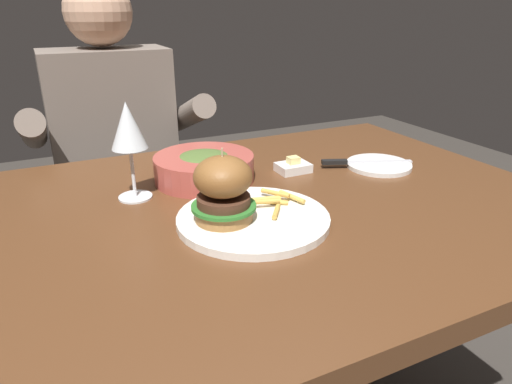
# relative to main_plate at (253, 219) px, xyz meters

# --- Properties ---
(dining_table) EXTENTS (1.35, 0.85, 0.74)m
(dining_table) POSITION_rel_main_plate_xyz_m (-0.03, 0.07, -0.09)
(dining_table) COLOR #56331C
(dining_table) RESTS_ON ground
(main_plate) EXTENTS (0.27, 0.27, 0.01)m
(main_plate) POSITION_rel_main_plate_xyz_m (0.00, 0.00, 0.00)
(main_plate) COLOR white
(main_plate) RESTS_ON dining_table
(burger_sandwich) EXTENTS (0.11, 0.11, 0.13)m
(burger_sandwich) POSITION_rel_main_plate_xyz_m (-0.05, 0.01, 0.06)
(burger_sandwich) COLOR #9E6B38
(burger_sandwich) RESTS_ON main_plate
(fries_pile) EXTENTS (0.12, 0.11, 0.02)m
(fries_pile) POSITION_rel_main_plate_xyz_m (0.05, 0.03, 0.01)
(fries_pile) COLOR gold
(fries_pile) RESTS_ON main_plate
(wine_glass) EXTENTS (0.07, 0.07, 0.19)m
(wine_glass) POSITION_rel_main_plate_xyz_m (-0.16, 0.20, 0.13)
(wine_glass) COLOR silver
(wine_glass) RESTS_ON dining_table
(bread_plate) EXTENTS (0.15, 0.15, 0.01)m
(bread_plate) POSITION_rel_main_plate_xyz_m (0.40, 0.14, -0.00)
(bread_plate) COLOR white
(bread_plate) RESTS_ON dining_table
(table_knife) EXTENTS (0.21, 0.10, 0.01)m
(table_knife) POSITION_rel_main_plate_xyz_m (0.35, 0.16, 0.01)
(table_knife) COLOR silver
(table_knife) RESTS_ON bread_plate
(butter_dish) EXTENTS (0.07, 0.06, 0.04)m
(butter_dish) POSITION_rel_main_plate_xyz_m (0.20, 0.20, 0.00)
(butter_dish) COLOR white
(butter_dish) RESTS_ON dining_table
(soup_bowl) EXTENTS (0.22, 0.22, 0.06)m
(soup_bowl) POSITION_rel_main_plate_xyz_m (-0.01, 0.24, 0.02)
(soup_bowl) COLOR #B24C42
(soup_bowl) RESTS_ON dining_table
(diner_person) EXTENTS (0.51, 0.36, 1.18)m
(diner_person) POSITION_rel_main_plate_xyz_m (-0.11, 0.77, -0.18)
(diner_person) COLOR #282833
(diner_person) RESTS_ON ground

